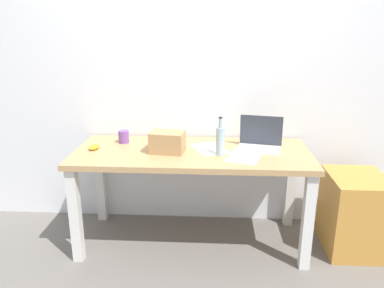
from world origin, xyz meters
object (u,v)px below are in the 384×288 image
object	(u,v)px
cardboard_box	(168,142)
laptop_right	(260,142)
desk	(192,164)
filing_cabinet	(354,213)
beer_bottle	(220,140)
computer_mouse	(94,147)
coffee_mug	(124,137)

from	to	relation	value
cardboard_box	laptop_right	bearing A→B (deg)	8.79
desk	laptop_right	distance (m)	0.52
desk	cardboard_box	size ratio (longest dim) A/B	7.18
filing_cabinet	laptop_right	bearing A→B (deg)	172.58
laptop_right	beer_bottle	bearing A→B (deg)	-153.93
beer_bottle	desk	bearing A→B (deg)	158.06
laptop_right	beer_bottle	size ratio (longest dim) A/B	1.27
laptop_right	computer_mouse	world-z (taller)	laptop_right
beer_bottle	filing_cabinet	xyz separation A→B (m)	(1.00, 0.05, -0.56)
desk	beer_bottle	size ratio (longest dim) A/B	6.28
coffee_mug	laptop_right	bearing A→B (deg)	-5.61
desk	cardboard_box	bearing A→B (deg)	-166.91
desk	beer_bottle	xyz separation A→B (m)	(0.20, -0.08, 0.21)
desk	beer_bottle	world-z (taller)	beer_bottle
coffee_mug	cardboard_box	bearing A→B (deg)	-29.18
beer_bottle	cardboard_box	world-z (taller)	beer_bottle
coffee_mug	filing_cabinet	xyz separation A→B (m)	(1.74, -0.19, -0.50)
computer_mouse	filing_cabinet	distance (m)	1.97
cardboard_box	coffee_mug	distance (m)	0.42
beer_bottle	filing_cabinet	distance (m)	1.14
computer_mouse	cardboard_box	world-z (taller)	cardboard_box
computer_mouse	cardboard_box	bearing A→B (deg)	17.32
cardboard_box	filing_cabinet	distance (m)	1.47
coffee_mug	filing_cabinet	world-z (taller)	coffee_mug
desk	filing_cabinet	distance (m)	1.25
laptop_right	cardboard_box	bearing A→B (deg)	-171.21
cardboard_box	filing_cabinet	bearing A→B (deg)	0.47
beer_bottle	laptop_right	bearing A→B (deg)	26.07
desk	coffee_mug	xyz separation A→B (m)	(-0.54, 0.16, 0.15)
coffee_mug	filing_cabinet	distance (m)	1.82
computer_mouse	filing_cabinet	world-z (taller)	computer_mouse
desk	computer_mouse	bearing A→B (deg)	-178.77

